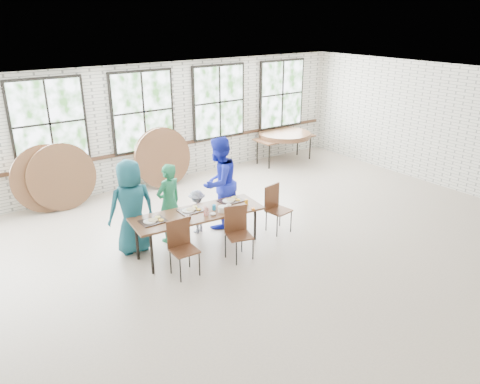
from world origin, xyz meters
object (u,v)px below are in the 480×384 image
Objects in this scene: chair_near_left at (181,243)px; storage_table at (284,139)px; chair_near_right at (237,228)px; dining_table at (198,215)px.

chair_near_left is 6.69m from storage_table.
chair_near_right is 5.89m from storage_table.
chair_near_right is at bearing -138.31° from storage_table.
chair_near_right is at bearing -2.34° from chair_near_left.
dining_table is 2.60× the size of chair_near_right.
storage_table is (4.86, 3.24, -0.00)m from dining_table.
storage_table is (5.51, 3.79, 0.13)m from chair_near_left.
chair_near_right is 0.53× the size of storage_table.
chair_near_left is (-0.65, -0.55, -0.13)m from dining_table.
dining_table is at bearing 140.11° from chair_near_right.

